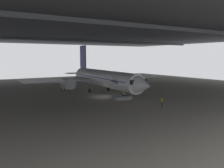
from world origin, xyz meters
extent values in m
plane|color=gray|center=(0.00, 0.00, 0.00)|extent=(110.00, 110.00, 0.00)
cube|color=#38383D|center=(0.00, 13.75, 14.71)|extent=(121.00, 99.00, 1.20)
cube|color=#4C4F54|center=(0.00, -11.00, 13.71)|extent=(115.50, 0.50, 0.70)
cube|color=#4C4F54|center=(0.00, 30.25, 13.71)|extent=(115.50, 0.50, 0.70)
cylinder|color=white|center=(2.50, 4.39, 3.49)|extent=(6.04, 28.34, 3.77)
cone|color=white|center=(1.22, -11.32, 3.49)|extent=(4.05, 4.81, 3.70)
cube|color=black|center=(1.41, -8.94, 3.96)|extent=(3.41, 2.89, 0.83)
cone|color=white|center=(3.78, 20.10, 3.86)|extent=(3.69, 6.28, 3.21)
cube|color=navy|center=(3.58, 17.73, 8.46)|extent=(0.57, 4.12, 6.17)
cube|color=white|center=(6.13, 16.49, 4.05)|extent=(5.04, 3.47, 0.16)
cube|color=white|center=(0.87, 16.91, 4.05)|extent=(5.04, 3.47, 0.16)
cube|color=white|center=(12.61, 8.14, 3.11)|extent=(16.28, 8.12, 0.24)
cylinder|color=#9EA3A8|center=(10.56, 6.25, 2.45)|extent=(2.73, 5.08, 2.34)
cube|color=white|center=(-6.88, 9.72, 3.11)|extent=(16.28, 8.12, 0.24)
cylinder|color=#9EA3A8|center=(-5.15, 7.53, 2.45)|extent=(2.73, 5.08, 2.34)
cube|color=navy|center=(2.50, 4.39, 3.77)|extent=(5.95, 26.30, 0.16)
cylinder|color=#9EA3A8|center=(1.73, -5.01, 1.25)|extent=(0.20, 0.20, 1.15)
cylinder|color=black|center=(1.73, -5.01, 0.45)|extent=(0.37, 0.92, 0.90)
cylinder|color=#9EA3A8|center=(5.20, 6.92, 1.25)|extent=(0.20, 0.20, 1.15)
cylinder|color=black|center=(5.20, 6.92, 0.45)|extent=(0.37, 0.92, 0.90)
cylinder|color=#9EA3A8|center=(0.24, 7.33, 1.25)|extent=(0.20, 0.20, 1.15)
cylinder|color=black|center=(0.24, 7.33, 0.45)|extent=(0.37, 0.92, 0.90)
cube|color=slate|center=(1.18, -5.14, 0.35)|extent=(3.95, 1.81, 0.70)
cube|color=slate|center=(1.18, -5.14, 2.19)|extent=(3.66, 1.59, 3.07)
cube|color=slate|center=(-0.56, -5.00, 3.68)|extent=(1.20, 1.38, 0.12)
cylinder|color=black|center=(-0.61, -5.59, 4.18)|extent=(0.06, 0.06, 1.00)
cylinder|color=black|center=(-0.51, -4.40, 4.18)|extent=(0.06, 0.06, 1.00)
cylinder|color=black|center=(-0.44, -5.71, 0.15)|extent=(0.31, 0.14, 0.30)
cylinder|color=black|center=(-0.33, -4.31, 0.15)|extent=(0.31, 0.14, 0.30)
cylinder|color=black|center=(2.69, -5.96, 0.15)|extent=(0.31, 0.14, 0.30)
cylinder|color=black|center=(2.80, -4.57, 0.15)|extent=(0.31, 0.14, 0.30)
cylinder|color=#232838|center=(2.78, -14.52, 0.44)|extent=(0.14, 0.14, 0.88)
cylinder|color=#232838|center=(2.89, -14.38, 0.44)|extent=(0.14, 0.14, 0.88)
cube|color=yellow|center=(2.83, -14.45, 1.19)|extent=(0.39, 0.42, 0.62)
cylinder|color=yellow|center=(2.69, -14.63, 1.22)|extent=(0.09, 0.09, 0.59)
cylinder|color=yellow|center=(2.97, -14.27, 1.22)|extent=(0.09, 0.09, 0.59)
sphere|color=#8C6647|center=(2.83, -14.45, 1.63)|extent=(0.24, 0.24, 0.24)
cylinder|color=#232838|center=(3.08, -2.38, 0.44)|extent=(0.14, 0.14, 0.87)
cylinder|color=#232838|center=(3.23, -2.47, 0.44)|extent=(0.14, 0.14, 0.87)
cube|color=orange|center=(3.16, -2.42, 1.18)|extent=(0.42, 0.37, 0.62)
cylinder|color=orange|center=(2.96, -2.31, 1.21)|extent=(0.09, 0.09, 0.59)
cylinder|color=orange|center=(3.35, -2.54, 1.21)|extent=(0.09, 0.09, 0.59)
sphere|color=brown|center=(3.16, -2.42, 1.62)|extent=(0.24, 0.24, 0.24)
cube|color=yellow|center=(-2.90, 14.94, 0.55)|extent=(1.42, 2.31, 0.70)
cylinder|color=black|center=(-2.27, 14.20, 0.22)|extent=(0.22, 0.46, 0.44)
cylinder|color=black|center=(-3.37, 14.08, 0.22)|extent=(0.22, 0.46, 0.44)
cylinder|color=black|center=(-2.44, 15.79, 0.22)|extent=(0.22, 0.46, 0.44)
cylinder|color=black|center=(-3.53, 15.68, 0.22)|extent=(0.22, 0.46, 0.44)
camera|label=1|loc=(-25.66, -44.03, 8.41)|focal=38.93mm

